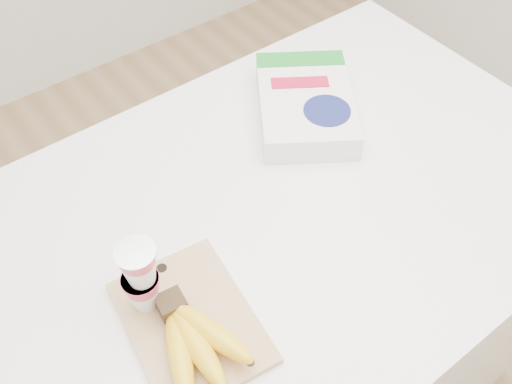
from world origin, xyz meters
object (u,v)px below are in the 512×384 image
table (281,314)px  yogurt_stack (140,276)px  cutting_board (190,322)px  bananas (194,341)px  cereal_box (305,104)px

table → yogurt_stack: yogurt_stack is taller
cutting_board → bananas: size_ratio=1.37×
table → yogurt_stack: 0.72m
table → bananas: bearing=-153.8°
table → bananas: 0.67m
bananas → table: bearing=26.2°
bananas → cereal_box: bananas is taller
cutting_board → cereal_box: 0.60m
yogurt_stack → table: bearing=6.8°
table → bananas: size_ratio=6.45×
table → yogurt_stack: (-0.37, -0.04, 0.61)m
cereal_box → cutting_board: bearing=-116.3°
table → cutting_board: 0.62m
table → cereal_box: bearing=42.8°
cutting_board → yogurt_stack: yogurt_stack is taller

